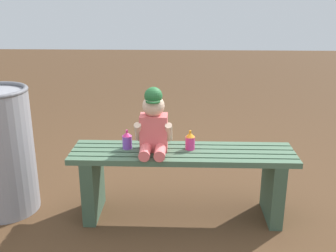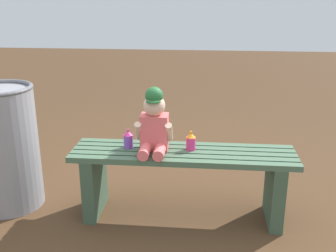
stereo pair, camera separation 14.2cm
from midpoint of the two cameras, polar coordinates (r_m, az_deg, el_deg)
name	(u,v)px [view 2 (the right image)]	position (r m, az deg, el deg)	size (l,w,h in m)	color
ground_plane	(182,215)	(2.73, 3.57, -12.53)	(16.00, 16.00, 0.00)	#4C331E
park_bench	(183,174)	(2.59, 3.70, -6.86)	(1.40, 0.35, 0.46)	#47664C
child_figure	(154,124)	(2.48, -0.35, 0.31)	(0.23, 0.27, 0.40)	#E56666
sippy_cup_left	(128,139)	(2.57, -4.08, -1.86)	(0.06, 0.06, 0.12)	#8C4CCC
sippy_cup_right	(191,141)	(2.53, 4.86, -2.16)	(0.06, 0.06, 0.12)	#E5337F
trash_bin	(5,147)	(2.87, -20.86, -2.82)	(0.45, 0.45, 0.84)	gray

